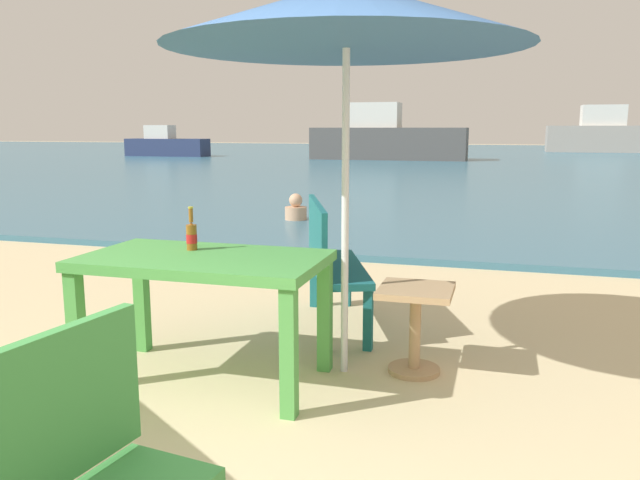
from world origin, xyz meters
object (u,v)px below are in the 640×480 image
object	(u,v)px
beer_bottle_amber	(192,235)
swimmer_person	(296,210)
patio_umbrella	(347,15)
boat_cargo_ship	(166,145)
picnic_table_green	(204,274)
side_table_wood	(415,317)
boat_fishing_trawler	(612,135)
boat_sailboat	(386,139)
bench_teal_center	(329,257)

from	to	relation	value
beer_bottle_amber	swimmer_person	size ratio (longest dim) A/B	0.65
patio_umbrella	boat_cargo_ship	xyz separation A→B (m)	(-15.83, 25.57, -1.47)
picnic_table_green	patio_umbrella	world-z (taller)	patio_umbrella
picnic_table_green	beer_bottle_amber	xyz separation A→B (m)	(-0.14, 0.14, 0.20)
side_table_wood	boat_fishing_trawler	world-z (taller)	boat_fishing_trawler
beer_bottle_amber	boat_sailboat	size ratio (longest dim) A/B	0.04
boat_fishing_trawler	side_table_wood	bearing A→B (deg)	-99.92
picnic_table_green	boat_sailboat	size ratio (longest dim) A/B	0.20
beer_bottle_amber	boat_fishing_trawler	distance (m)	38.78
beer_bottle_amber	boat_fishing_trawler	xyz separation A→B (m)	(7.91, 37.97, 0.22)
beer_bottle_amber	boat_cargo_ship	bearing A→B (deg)	120.06
bench_teal_center	boat_fishing_trawler	xyz separation A→B (m)	(7.33, 36.90, 0.54)
patio_umbrella	swimmer_person	distance (m)	6.35
boat_fishing_trawler	boat_sailboat	distance (m)	16.91
bench_teal_center	swimmer_person	size ratio (longest dim) A/B	3.05
bench_teal_center	boat_sailboat	bearing A→B (deg)	99.31
picnic_table_green	swimmer_person	bearing A→B (deg)	103.43
bench_teal_center	boat_cargo_ship	world-z (taller)	boat_cargo_ship
picnic_table_green	swimmer_person	size ratio (longest dim) A/B	3.41
patio_umbrella	bench_teal_center	xyz separation A→B (m)	(-0.33, 0.84, -1.58)
picnic_table_green	side_table_wood	size ratio (longest dim) A/B	2.59
bench_teal_center	swimmer_person	world-z (taller)	bench_teal_center
picnic_table_green	beer_bottle_amber	world-z (taller)	beer_bottle_amber
side_table_wood	swimmer_person	distance (m)	6.14
patio_umbrella	boat_cargo_ship	size ratio (longest dim) A/B	0.53
picnic_table_green	boat_cargo_ship	distance (m)	29.99
boat_sailboat	beer_bottle_amber	bearing A→B (deg)	-82.34
boat_fishing_trawler	boat_sailboat	bearing A→B (deg)	-132.02
swimmer_person	boat_sailboat	size ratio (longest dim) A/B	0.06
boat_cargo_ship	patio_umbrella	bearing A→B (deg)	-58.24
bench_teal_center	boat_cargo_ship	bearing A→B (deg)	122.08
boat_cargo_ship	side_table_wood	bearing A→B (deg)	-57.46
bench_teal_center	boat_sailboat	world-z (taller)	boat_sailboat
patio_umbrella	side_table_wood	xyz separation A→B (m)	(0.42, 0.10, -1.76)
boat_fishing_trawler	picnic_table_green	bearing A→B (deg)	-101.51
picnic_table_green	bench_teal_center	world-z (taller)	bench_teal_center
swimmer_person	boat_cargo_ship	bearing A→B (deg)	124.40
beer_bottle_amber	patio_umbrella	bearing A→B (deg)	13.55
patio_umbrella	boat_cargo_ship	distance (m)	30.11
beer_bottle_amber	swimmer_person	xyz separation A→B (m)	(-1.29, 5.87, -0.61)
bench_teal_center	boat_cargo_ship	xyz separation A→B (m)	(-15.50, 24.73, 0.10)
swimmer_person	boat_fishing_trawler	size ratio (longest dim) A/B	0.05
picnic_table_green	patio_umbrella	xyz separation A→B (m)	(0.76, 0.36, 1.47)
patio_umbrella	boat_fishing_trawler	bearing A→B (deg)	79.49
side_table_wood	bench_teal_center	world-z (taller)	bench_teal_center
boat_fishing_trawler	boat_sailboat	size ratio (longest dim) A/B	1.09
bench_teal_center	boat_cargo_ship	size ratio (longest dim) A/B	0.29
boat_cargo_ship	swimmer_person	bearing A→B (deg)	-55.60
boat_cargo_ship	boat_sailboat	size ratio (longest dim) A/B	0.61
patio_umbrella	boat_sailboat	distance (m)	25.58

